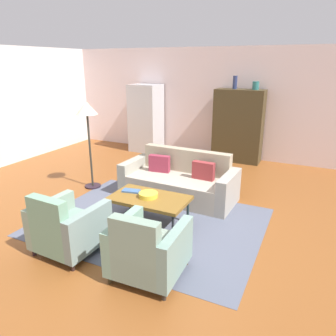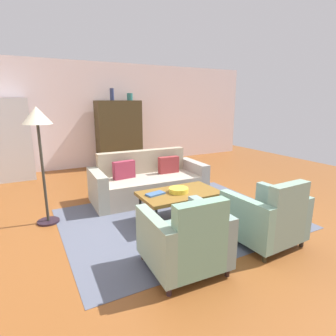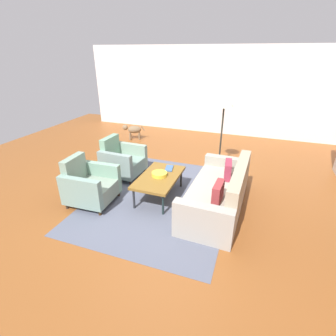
{
  "view_description": "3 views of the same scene",
  "coord_description": "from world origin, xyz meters",
  "views": [
    {
      "loc": [
        2.14,
        -3.87,
        2.42
      ],
      "look_at": [
        -0.0,
        0.61,
        0.76
      ],
      "focal_mm": 33.84,
      "sensor_mm": 36.0,
      "label": 1
    },
    {
      "loc": [
        -2.08,
        -3.36,
        1.8
      ],
      "look_at": [
        -0.05,
        0.41,
        0.74
      ],
      "focal_mm": 29.42,
      "sensor_mm": 36.0,
      "label": 2
    },
    {
      "loc": [
        3.88,
        1.64,
        2.6
      ],
      "look_at": [
        -0.28,
        0.14,
        0.53
      ],
      "focal_mm": 26.8,
      "sensor_mm": 36.0,
      "label": 3
    }
  ],
  "objects": [
    {
      "name": "armchair_right",
      "position": [
        0.55,
        -1.13,
        0.34
      ],
      "size": [
        0.83,
        0.83,
        0.88
      ],
      "rotation": [
        0.0,
        0.0,
        0.04
      ],
      "color": "#341B12",
      "rests_on": "ground"
    },
    {
      "name": "armchair_left",
      "position": [
        -0.65,
        -1.13,
        0.34
      ],
      "size": [
        0.84,
        0.84,
        0.88
      ],
      "rotation": [
        0.0,
        0.0,
        -0.05
      ],
      "color": "black",
      "rests_on": "ground"
    },
    {
      "name": "vase_round",
      "position": [
        0.69,
        3.98,
        1.9
      ],
      "size": [
        0.16,
        0.16,
        0.19
      ],
      "primitive_type": "cylinder",
      "color": "#286A66",
      "rests_on": "cabinet"
    },
    {
      "name": "cabinet",
      "position": [
        0.34,
        3.98,
        0.9
      ],
      "size": [
        1.2,
        0.51,
        1.8
      ],
      "color": "#3D321C",
      "rests_on": "ground"
    },
    {
      "name": "wall_back",
      "position": [
        0.0,
        4.33,
        1.4
      ],
      "size": [
        9.42,
        0.12,
        2.8
      ],
      "primitive_type": "cube",
      "color": "silver",
      "rests_on": "ground"
    },
    {
      "name": "floor_lamp",
      "position": [
        -1.85,
        0.9,
        1.44
      ],
      "size": [
        0.4,
        0.4,
        1.72
      ],
      "color": "black",
      "rests_on": "ground"
    },
    {
      "name": "ground_plane",
      "position": [
        0.0,
        0.0,
        0.0
      ],
      "size": [
        11.31,
        11.31,
        0.0
      ],
      "primitive_type": "plane",
      "color": "brown"
    },
    {
      "name": "coffee_table",
      "position": [
        -0.05,
        0.04,
        0.41
      ],
      "size": [
        1.2,
        0.7,
        0.45
      ],
      "color": "black",
      "rests_on": "ground"
    },
    {
      "name": "refrigerator",
      "position": [
        -2.25,
        3.88,
        0.93
      ],
      "size": [
        0.8,
        0.73,
        1.85
      ],
      "color": "#B7BABF",
      "rests_on": "ground"
    },
    {
      "name": "couch",
      "position": [
        -0.05,
        1.23,
        0.29
      ],
      "size": [
        2.13,
        0.98,
        0.86
      ],
      "rotation": [
        0.0,
        0.0,
        3.1
      ],
      "color": "#A39887",
      "rests_on": "ground"
    },
    {
      "name": "fruit_bowl",
      "position": [
        -0.07,
        0.04,
        0.48
      ],
      "size": [
        0.3,
        0.3,
        0.07
      ],
      "primitive_type": "cylinder",
      "color": "gold",
      "rests_on": "coffee_table"
    },
    {
      "name": "book_stack",
      "position": [
        -0.42,
        0.11,
        0.46
      ],
      "size": [
        0.3,
        0.2,
        0.03
      ],
      "color": "#3A5C8E",
      "rests_on": "coffee_table"
    },
    {
      "name": "area_rug",
      "position": [
        -0.05,
        0.09,
        0.0
      ],
      "size": [
        3.4,
        2.6,
        0.01
      ],
      "primitive_type": "cube",
      "color": "#515667",
      "rests_on": "ground"
    },
    {
      "name": "vase_tall",
      "position": [
        0.19,
        3.98,
        1.96
      ],
      "size": [
        0.11,
        0.11,
        0.31
      ],
      "primitive_type": "cylinder",
      "color": "navy",
      "rests_on": "cabinet"
    }
  ]
}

